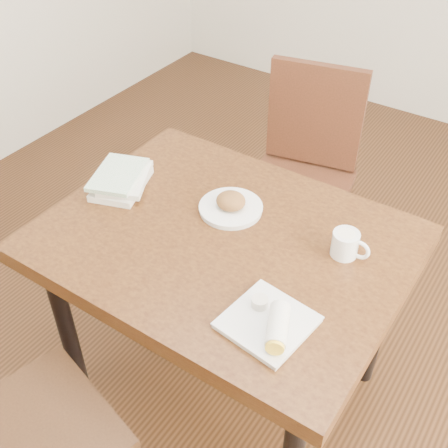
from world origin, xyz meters
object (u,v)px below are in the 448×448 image
Objects in this scene: book_stack at (122,180)px; plate_scone at (231,205)px; coffee_mug at (346,244)px; plate_burrito at (270,323)px; table at (224,257)px; chair_far at (304,165)px.

plate_scone is at bearing 14.31° from book_stack.
coffee_mug reaches higher than plate_burrito.
book_stack is (-0.43, 0.02, 0.12)m from table.
coffee_mug is at bearing -55.05° from chair_far.
plate_scone is 0.77× the size of book_stack.
coffee_mug reaches higher than plate_scone.
chair_far is 3.54× the size of book_stack.
plate_burrito is (0.35, -0.35, 0.00)m from plate_scone.
plate_burrito reaches higher than plate_scone.
plate_scone is 0.89× the size of plate_burrito.
book_stack is at bearing 160.82° from plate_burrito.
plate_burrito is at bearing -68.06° from chair_far.
coffee_mug is at bearing 83.56° from plate_burrito.
coffee_mug is at bearing 21.14° from table.
plate_burrito reaches higher than book_stack.
plate_scone is at bearing -85.58° from chair_far.
plate_burrito is at bearing -37.89° from table.
plate_scone is 0.50m from plate_burrito.
chair_far reaches higher than plate_scone.
chair_far is 4.08× the size of plate_burrito.
coffee_mug reaches higher than book_stack.
plate_burrito is at bearing -44.92° from plate_scone.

